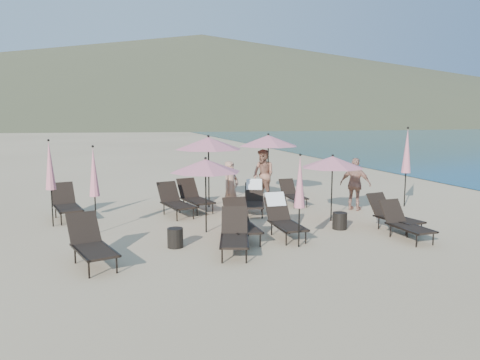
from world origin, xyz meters
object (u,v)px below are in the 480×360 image
object	(u,v)px
lounger_10	(292,193)
beachgoer_a	(231,189)
lounger_9	(254,198)
umbrella_open_2	(208,143)
umbrella_closed_0	(300,182)
lounger_3	(283,217)
lounger_2	(241,222)
umbrella_open_3	(268,141)
umbrella_open_1	(333,162)
side_table_0	(175,238)
lounger_5	(405,222)
umbrella_open_0	(206,166)
umbrella_closed_2	(50,166)
umbrella_closed_3	(94,172)
side_table_1	(340,221)
beachgoer_b	(263,175)
umbrella_closed_1	(407,151)
lounger_7	(175,201)
beachgoer_c	(355,184)
lounger_0	(91,243)
lounger_4	(393,214)
lounger_6	(66,203)
lounger_8	(194,197)
lounger_1	(234,234)

from	to	relation	value
lounger_10	beachgoer_a	xyz separation A→B (m)	(-2.64, -1.36, 0.48)
lounger_9	umbrella_open_2	xyz separation A→B (m)	(-1.20, 1.38, 1.72)
umbrella_closed_0	lounger_3	bearing A→B (deg)	89.22
lounger_2	umbrella_open_3	size ratio (longest dim) A/B	0.69
umbrella_open_1	side_table_0	xyz separation A→B (m)	(-4.94, -1.50, -1.55)
lounger_5	umbrella_open_0	distance (m)	5.40
umbrella_closed_0	umbrella_closed_2	world-z (taller)	umbrella_closed_2
umbrella_open_3	umbrella_closed_0	distance (m)	6.83
lounger_3	lounger_9	bearing A→B (deg)	86.62
lounger_5	umbrella_closed_3	bearing A→B (deg)	156.71
side_table_1	beachgoer_b	world-z (taller)	beachgoer_b
umbrella_closed_1	lounger_10	bearing A→B (deg)	158.24
lounger_7	umbrella_open_3	size ratio (longest dim) A/B	0.74
lounger_9	side_table_1	xyz separation A→B (m)	(1.64, -2.73, -0.26)
lounger_9	umbrella_closed_1	size ratio (longest dim) A/B	0.63
lounger_10	umbrella_closed_0	distance (m)	5.56
lounger_9	umbrella_open_2	world-z (taller)	umbrella_open_2
umbrella_open_2	umbrella_closed_1	size ratio (longest dim) A/B	0.90
umbrella_closed_1	beachgoer_b	bearing A→B (deg)	148.37
beachgoer_c	lounger_5	bearing A→B (deg)	125.79
lounger_0	beachgoer_a	distance (m)	5.54
lounger_5	lounger_7	xyz separation A→B (m)	(-5.27, 4.50, 0.03)
lounger_3	beachgoer_b	bearing A→B (deg)	76.28
lounger_2	lounger_4	distance (m)	4.32
lounger_4	umbrella_open_1	world-z (taller)	umbrella_open_1
umbrella_open_2	side_table_1	size ratio (longest dim) A/B	5.31
lounger_9	umbrella_closed_0	size ratio (longest dim) A/B	0.77
lounger_2	umbrella_open_1	world-z (taller)	umbrella_open_1
lounger_5	umbrella_closed_2	xyz separation A→B (m)	(-8.86, 3.99, 1.31)
lounger_6	beachgoer_c	distance (m)	9.29
lounger_10	umbrella_open_2	world-z (taller)	umbrella_open_2
umbrella_open_0	beachgoer_a	world-z (taller)	umbrella_open_0
lounger_9	umbrella_open_0	distance (m)	3.17
umbrella_closed_2	lounger_4	bearing A→B (deg)	-18.86
lounger_4	lounger_9	distance (m)	4.41
lounger_3	lounger_2	bearing A→B (deg)	-179.60
umbrella_open_0	side_table_0	xyz separation A→B (m)	(-1.03, -1.22, -1.59)
umbrella_open_3	side_table_1	distance (m)	5.64
lounger_8	umbrella_closed_2	distance (m)	4.64
umbrella_open_0	umbrella_closed_0	bearing A→B (deg)	-47.69
lounger_1	side_table_1	xyz separation A→B (m)	(3.45, 1.35, -0.21)
lounger_7	umbrella_closed_1	world-z (taller)	umbrella_closed_1
lounger_1	lounger_2	xyz separation A→B (m)	(0.48, 1.09, 0.01)
lounger_2	umbrella_closed_3	size ratio (longest dim) A/B	0.72
lounger_0	lounger_5	distance (m)	7.73
lounger_3	lounger_8	xyz separation A→B (m)	(-1.62, 3.92, -0.04)
lounger_5	lounger_4	bearing A→B (deg)	71.76
umbrella_open_0	umbrella_open_1	xyz separation A→B (m)	(3.91, 0.28, -0.04)
lounger_3	beachgoer_a	xyz separation A→B (m)	(-0.71, 2.63, 0.37)
umbrella_open_2	umbrella_closed_3	distance (m)	4.63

